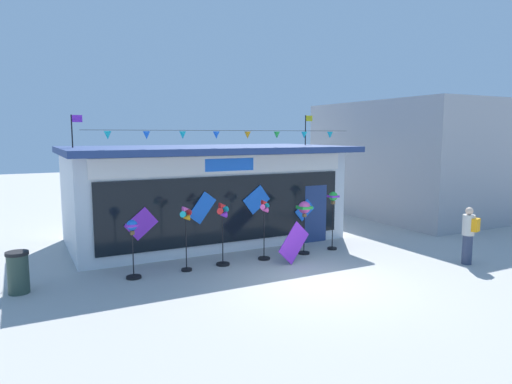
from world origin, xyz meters
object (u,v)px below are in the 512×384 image
Objects in this scene: wind_spinner_center_right at (265,222)px; wind_spinner_far_left at (132,239)px; wind_spinner_far_right at (333,205)px; trash_bin at (18,272)px; kite_shop_building at (205,192)px; wind_spinner_right at (304,212)px; display_kite_on_ground at (294,243)px; wind_spinner_center_left at (223,224)px; wind_spinner_left at (186,225)px; person_near_camera at (469,234)px.

wind_spinner_far_left is at bearing 179.90° from wind_spinner_center_right.
trash_bin is (-9.18, 0.07, -0.96)m from wind_spinner_far_right.
wind_spinner_right is at bearing -59.25° from kite_shop_building.
wind_spinner_right reaches higher than display_kite_on_ground.
wind_spinner_center_left is 1.00× the size of wind_spinner_center_right.
kite_shop_building is 4.81m from wind_spinner_far_left.
wind_spinner_far_right is (6.50, 0.06, 0.40)m from wind_spinner_far_left.
wind_spinner_far_left is 3.92m from wind_spinner_center_right.
kite_shop_building reaches higher than wind_spinner_center_left.
kite_shop_building is 3.51m from wind_spinner_center_left.
wind_spinner_far_left is at bearing -2.63° from trash_bin.
wind_spinner_left is 3.90m from wind_spinner_right.
trash_bin is (-8.04, 0.12, -0.82)m from wind_spinner_right.
wind_spinner_far_right is 1.71× the size of display_kite_on_ground.
wind_spinner_far_left is 0.86× the size of wind_spinner_left.
display_kite_on_ground is (-0.84, -0.72, -0.73)m from wind_spinner_right.
wind_spinner_center_right is 1.08m from display_kite_on_ground.
wind_spinner_left is 5.05m from wind_spinner_far_right.
person_near_camera is (7.49, -3.14, -0.41)m from wind_spinner_left.
wind_spinner_center_right is 6.64m from trash_bin.
wind_spinner_far_right is at bearing -69.48° from person_near_camera.
wind_spinner_center_right is 5.95m from person_near_camera.
wind_spinner_center_right is at bearing -0.73° from wind_spinner_center_left.
wind_spinner_left is at bearing -179.39° from wind_spinner_center_right.
wind_spinner_far_left is 0.93× the size of person_near_camera.
wind_spinner_far_right is (5.04, 0.09, 0.18)m from wind_spinner_left.
wind_spinner_far_right reaches higher than wind_spinner_center_left.
trash_bin is at bearing 179.17° from wind_spinner_right.
wind_spinner_right is 1.15m from wind_spinner_far_right.
wind_spinner_center_left is (-0.76, -3.39, -0.47)m from kite_shop_building.
wind_spinner_far_left reaches higher than display_kite_on_ground.
wind_spinner_right is (3.90, 0.04, 0.04)m from wind_spinner_left.
display_kite_on_ground is at bearing -8.98° from wind_spinner_far_left.
trash_bin is at bearing 177.37° from wind_spinner_far_left.
wind_spinner_far_right reaches higher than person_near_camera.
kite_shop_building reaches higher than wind_spinner_right.
person_near_camera is (5.03, -3.17, -0.27)m from wind_spinner_center_right.
wind_spinner_center_left is at bearing 179.95° from wind_spinner_right.
wind_spinner_center_right is 2.60m from wind_spinner_far_right.
wind_spinner_far_left is 0.85× the size of wind_spinner_center_right.
wind_spinner_center_left is at bearing -102.65° from kite_shop_building.
wind_spinner_center_left reaches higher than person_near_camera.
wind_spinner_far_right reaches higher than wind_spinner_far_left.
wind_spinner_left reaches higher than wind_spinner_far_left.
kite_shop_building is 5.20× the size of wind_spinner_center_right.
wind_spinner_left is 1.09× the size of person_near_camera.
kite_shop_building reaches higher than wind_spinner_far_left.
wind_spinner_far_left is 1.47m from wind_spinner_left.
wind_spinner_far_left is 0.82× the size of wind_spinner_far_right.
wind_spinner_right is at bearing 40.83° from display_kite_on_ground.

